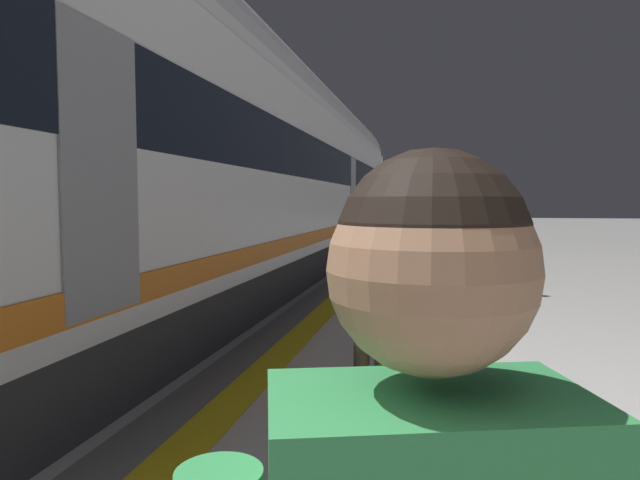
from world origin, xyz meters
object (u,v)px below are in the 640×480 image
at_px(suitcase_mid, 484,276).
at_px(suitcase_near, 407,368).
at_px(passenger_near, 373,279).
at_px(passenger_far, 439,223).
at_px(high_speed_train, 208,152).
at_px(suitcase_far, 449,246).
at_px(waste_bin, 506,262).
at_px(passenger_mid, 502,245).

bearing_deg(suitcase_mid, suitcase_near, -100.59).
xyz_separation_m(passenger_near, passenger_far, (0.61, 13.15, -0.00)).
xyz_separation_m(high_speed_train, suitcase_near, (3.52, -4.20, -2.19)).
distance_m(suitcase_near, suitcase_far, 13.03).
bearing_deg(waste_bin, passenger_near, -105.43).
distance_m(suitcase_near, passenger_far, 13.38).
xyz_separation_m(suitcase_mid, waste_bin, (0.55, 1.50, 0.10)).
distance_m(passenger_mid, passenger_far, 7.48).
height_order(suitcase_near, waste_bin, waste_bin).
height_order(high_speed_train, suitcase_near, high_speed_train).
xyz_separation_m(passenger_mid, suitcase_far, (-0.78, 7.06, -0.60)).
distance_m(passenger_near, passenger_far, 13.16).
xyz_separation_m(high_speed_train, suitcase_mid, (4.59, 1.54, -2.15)).
xyz_separation_m(passenger_near, waste_bin, (1.94, 7.04, -0.56)).
bearing_deg(high_speed_train, passenger_mid, 19.64).
bearing_deg(passenger_far, waste_bin, -77.70).
bearing_deg(waste_bin, passenger_far, 102.30).
distance_m(passenger_near, passenger_mid, 6.00).
distance_m(suitcase_mid, passenger_far, 7.68).
relative_size(suitcase_near, suitcase_far, 0.61).
distance_m(passenger_mid, waste_bin, 1.39).
bearing_deg(high_speed_train, passenger_far, 67.38).
height_order(passenger_mid, passenger_far, passenger_far).
relative_size(passenger_near, passenger_mid, 1.10).
bearing_deg(passenger_far, suitcase_mid, -84.15).
relative_size(passenger_near, suitcase_far, 1.81).
xyz_separation_m(passenger_near, suitcase_far, (0.93, 12.80, -0.71)).
bearing_deg(suitcase_mid, passenger_far, 95.85).
distance_m(suitcase_mid, suitcase_far, 7.28).
height_order(passenger_near, suitcase_mid, passenger_near).
relative_size(passenger_near, passenger_far, 0.98).
bearing_deg(suitcase_far, passenger_near, -94.16).
xyz_separation_m(suitcase_near, waste_bin, (1.63, 7.25, 0.14)).
height_order(passenger_near, waste_bin, passenger_near).
height_order(passenger_near, passenger_mid, passenger_near).
xyz_separation_m(high_speed_train, suitcase_far, (4.13, 8.81, -2.20)).
distance_m(passenger_near, suitcase_near, 0.80).
distance_m(high_speed_train, passenger_far, 10.03).
distance_m(passenger_near, suitcase_mid, 5.74).
bearing_deg(high_speed_train, suitcase_far, 64.87).
bearing_deg(waste_bin, suitcase_near, -102.63).
height_order(suitcase_mid, passenger_far, passenger_far).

